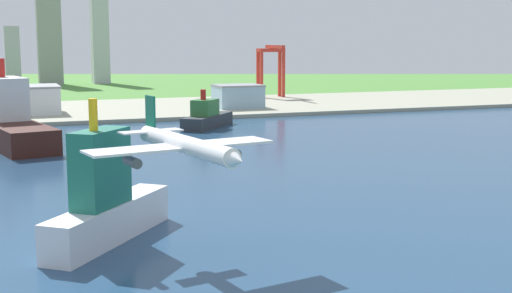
% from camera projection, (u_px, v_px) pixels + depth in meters
% --- Properties ---
extents(ground_plane, '(2400.00, 2400.00, 0.00)m').
position_uv_depth(ground_plane, '(154.00, 156.00, 297.35)').
color(ground_plane, '#4C8738').
extents(water_bay, '(840.00, 360.00, 0.15)m').
position_uv_depth(water_bay, '(192.00, 182.00, 241.76)').
color(water_bay, navy).
rests_on(water_bay, ground).
extents(industrial_pier, '(840.00, 140.00, 2.50)m').
position_uv_depth(industrial_pier, '(94.00, 111.00, 473.14)').
color(industrial_pier, '#9EA08A').
rests_on(industrial_pier, ground).
extents(airplane_landing, '(41.73, 45.49, 12.82)m').
position_uv_depth(airplane_landing, '(185.00, 145.00, 146.66)').
color(airplane_landing, white).
extents(container_barge, '(38.40, 42.49, 21.52)m').
position_uv_depth(container_barge, '(207.00, 117.00, 389.60)').
color(container_barge, '#2D3338').
rests_on(container_barge, water_bay).
extents(cargo_ship, '(37.44, 81.22, 39.62)m').
position_uv_depth(cargo_ship, '(9.00, 121.00, 325.59)').
color(cargo_ship, '#381914').
rests_on(cargo_ship, water_bay).
extents(ferry_boat, '(36.16, 41.46, 35.12)m').
position_uv_depth(ferry_boat, '(106.00, 202.00, 168.80)').
color(ferry_boat, white).
rests_on(ferry_boat, water_bay).
extents(port_crane_red, '(21.30, 35.66, 41.75)m').
position_uv_depth(port_crane_red, '(271.00, 61.00, 562.76)').
color(port_crane_red, '#B72D23').
rests_on(port_crane_red, industrial_pier).
extents(warehouse_main, '(57.65, 37.14, 17.51)m').
position_uv_depth(warehouse_main, '(12.00, 100.00, 439.19)').
color(warehouse_main, white).
rests_on(warehouse_main, industrial_pier).
extents(warehouse_annex, '(31.30, 25.54, 15.70)m').
position_uv_depth(warehouse_annex, '(238.00, 96.00, 479.65)').
color(warehouse_annex, '#99BCD1').
rests_on(warehouse_annex, industrial_pier).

